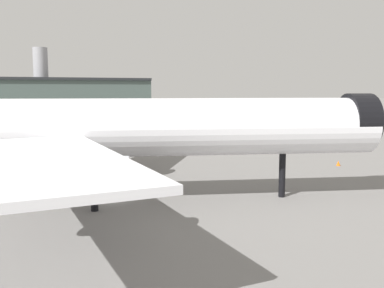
# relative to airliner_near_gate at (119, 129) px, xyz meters

# --- Properties ---
(ground) EXTENTS (900.00, 900.00, 0.00)m
(ground) POSITION_rel_airliner_near_gate_xyz_m (-0.36, 0.86, -7.62)
(ground) COLOR slate
(airliner_near_gate) EXTENTS (58.66, 52.27, 17.29)m
(airliner_near_gate) POSITION_rel_airliner_near_gate_xyz_m (0.00, 0.00, 0.00)
(airliner_near_gate) COLOR white
(airliner_near_gate) RESTS_ON ground
(traffic_cone_near_nose) EXTENTS (0.62, 0.62, 0.77)m
(traffic_cone_near_nose) POSITION_rel_airliner_near_gate_xyz_m (36.44, 5.25, -7.23)
(traffic_cone_near_nose) COLOR #F2600C
(traffic_cone_near_nose) RESTS_ON ground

